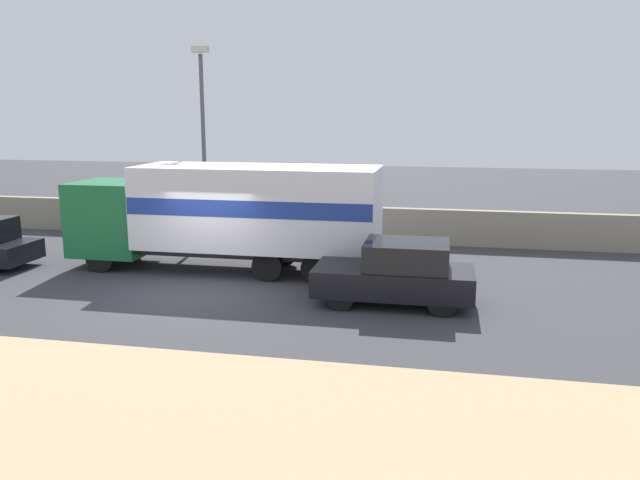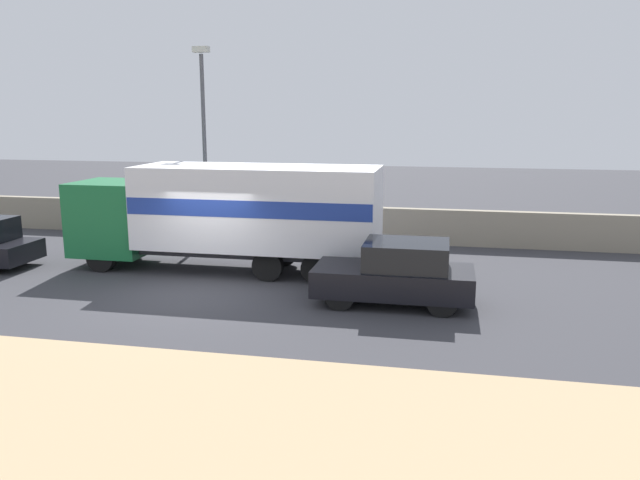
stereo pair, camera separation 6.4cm
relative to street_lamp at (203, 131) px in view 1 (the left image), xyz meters
name	(u,v)px [view 1 (the left image)]	position (x,y,z in m)	size (l,w,h in m)	color
ground_plane	(193,294)	(2.11, -6.37, -3.97)	(80.00, 80.00, 0.00)	#38383D
dirt_shoulder_foreground	(2,429)	(2.11, -13.60, -3.95)	(60.00, 6.78, 0.04)	tan
stone_wall_backdrop	(271,221)	(2.11, 1.14, -3.33)	(60.00, 0.35, 1.27)	gray
street_lamp	(203,131)	(0.00, 0.00, 0.00)	(0.56, 0.28, 6.84)	#4C4C51
box_truck	(232,211)	(2.36, -3.86, -2.17)	(9.18, 2.44, 3.11)	#196B38
car_hatchback	(397,273)	(7.37, -6.20, -3.19)	(3.86, 1.76, 1.57)	black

